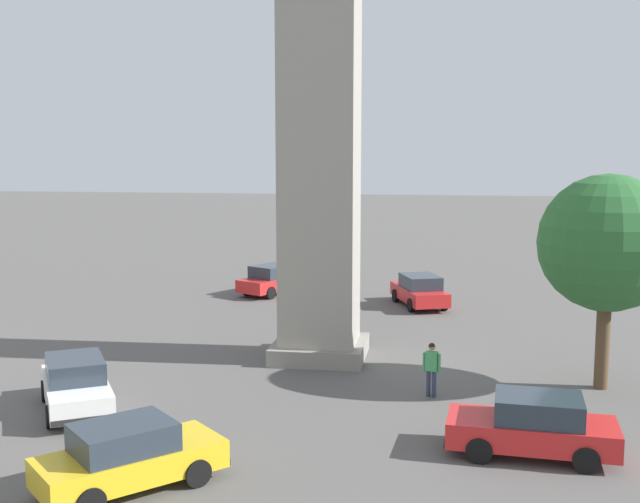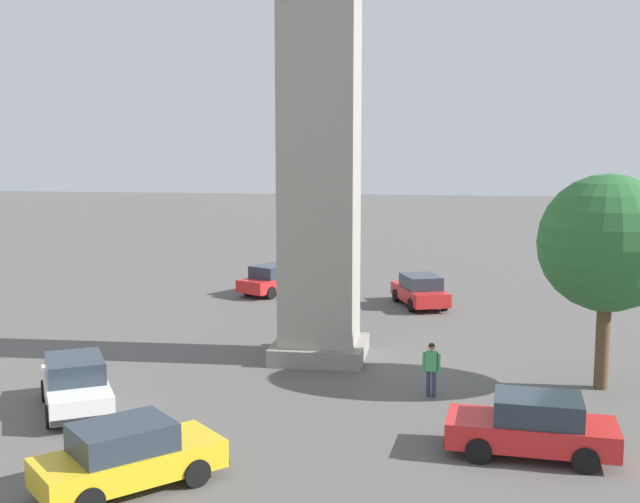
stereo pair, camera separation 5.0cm
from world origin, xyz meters
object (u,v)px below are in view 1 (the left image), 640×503
car_red_corner (129,456)px  tree (607,243)px  car_black_far (420,291)px  pedestrian (432,365)px  car_white_side (274,279)px  car_silver_kerb (76,384)px  car_blue_kerb (533,426)px

car_red_corner → tree: bearing=38.0°
car_black_far → pedestrian: (0.74, -13.85, 0.25)m
car_white_side → car_red_corner: bearing=-85.7°
car_silver_kerb → tree: (15.49, 4.50, 3.87)m
car_blue_kerb → car_silver_kerb: 12.81m
car_blue_kerb → pedestrian: 4.98m
car_blue_kerb → car_white_side: (-10.88, 20.20, 0.00)m
car_red_corner → car_white_side: bearing=94.3°
car_white_side → car_silver_kerb: bearing=-95.6°
car_blue_kerb → pedestrian: (-2.54, 4.27, 0.25)m
car_silver_kerb → car_black_far: (9.44, 16.65, 0.00)m
car_blue_kerb → car_red_corner: size_ratio=1.03×
pedestrian → tree: (5.31, 1.70, 3.62)m
car_silver_kerb → pedestrian: (10.18, 2.80, 0.25)m
car_blue_kerb → car_white_side: 22.95m
pedestrian → car_blue_kerb: bearing=-59.2°
car_blue_kerb → car_red_corner: 9.71m
car_black_far → car_blue_kerb: bearing=-79.7°
car_blue_kerb → tree: tree is taller
tree → car_white_side: bearing=133.8°
car_silver_kerb → tree: 16.59m
car_red_corner → car_white_side: same height
car_red_corner → car_black_far: 22.24m
car_silver_kerb → pedestrian: size_ratio=2.61×
car_red_corner → car_white_side: size_ratio=0.93×
car_black_far → pedestrian: size_ratio=2.64×
car_red_corner → car_silver_kerb: bearing=126.8°
car_white_side → pedestrian: bearing=-62.4°
car_black_far → car_red_corner: bearing=-105.2°
car_silver_kerb → pedestrian: pedestrian is taller
car_blue_kerb → car_silver_kerb: size_ratio=0.97×
car_white_side → pedestrian: (8.34, -15.93, 0.25)m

